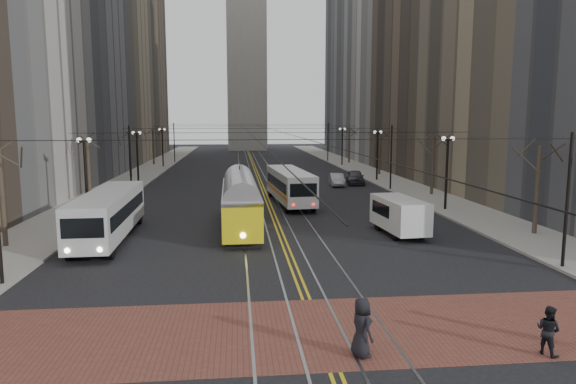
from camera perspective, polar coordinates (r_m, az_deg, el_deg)
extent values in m
plane|color=black|center=(21.97, 1.72, -11.02)|extent=(260.00, 260.00, 0.00)
cube|color=gray|center=(67.09, -16.29, 1.67)|extent=(5.00, 140.00, 0.15)
cube|color=gray|center=(68.30, 9.30, 2.00)|extent=(5.00, 140.00, 0.15)
cube|color=brown|center=(18.27, 3.41, -15.08)|extent=(25.00, 6.00, 0.01)
cube|color=gray|center=(66.02, -3.38, 1.82)|extent=(4.80, 130.00, 0.02)
cube|color=gold|center=(66.02, -3.38, 1.83)|extent=(0.42, 130.00, 0.01)
cube|color=slate|center=(71.04, -25.37, 15.27)|extent=(16.00, 20.00, 34.00)
cube|color=brown|center=(109.73, -18.31, 14.39)|extent=(16.00, 20.00, 40.00)
cube|color=brown|center=(72.98, 17.69, 15.44)|extent=(16.00, 20.00, 34.00)
cube|color=#B6B2AB|center=(93.61, 14.00, 19.45)|extent=(20.00, 20.00, 52.00)
cube|color=slate|center=(110.99, 9.29, 14.61)|extent=(16.00, 20.00, 40.00)
cube|color=#B2AFA5|center=(124.36, -4.67, 17.69)|extent=(9.00, 9.00, 56.00)
cylinder|color=black|center=(40.34, -21.53, 1.27)|extent=(0.20, 0.20, 5.60)
cylinder|color=black|center=(59.75, -16.38, 3.55)|extent=(0.20, 0.20, 5.60)
cylinder|color=black|center=(79.46, -13.76, 4.69)|extent=(0.20, 0.20, 5.60)
cylinder|color=black|center=(42.16, 17.20, 1.75)|extent=(0.20, 0.20, 5.60)
cylinder|color=black|center=(60.99, 9.88, 3.84)|extent=(0.20, 0.20, 5.60)
cylinder|color=black|center=(80.39, 6.04, 4.91)|extent=(0.20, 0.20, 5.60)
cylinder|color=#382D23|center=(32.59, -29.17, -0.69)|extent=(0.28, 0.28, 5.60)
cylinder|color=#382D23|center=(48.54, -21.27, 2.35)|extent=(0.28, 0.28, 5.60)
cylinder|color=#382D23|center=(66.01, -17.14, 3.91)|extent=(0.28, 0.28, 5.60)
cylinder|color=#382D23|center=(83.70, -14.74, 4.82)|extent=(0.28, 0.28, 5.60)
cylinder|color=#382D23|center=(35.13, 25.93, 0.09)|extent=(0.28, 0.28, 5.60)
cylinder|color=#382D23|center=(50.28, 15.76, 2.77)|extent=(0.28, 0.28, 5.60)
cylinder|color=#382D23|center=(67.30, 10.15, 4.22)|extent=(0.28, 0.28, 5.60)
cylinder|color=#382D23|center=(84.72, 6.81, 5.06)|extent=(0.28, 0.28, 5.60)
cylinder|color=black|center=(65.60, -4.74, 7.02)|extent=(0.03, 120.00, 0.03)
cylinder|color=black|center=(65.72, -2.11, 7.04)|extent=(0.03, 120.00, 0.03)
cylinder|color=black|center=(51.73, -17.13, 3.42)|extent=(0.16, 0.16, 6.60)
cylinder|color=black|center=(87.26, -12.53, 5.34)|extent=(0.16, 0.16, 6.60)
cylinder|color=black|center=(27.73, 28.61, -0.97)|extent=(0.16, 0.16, 6.60)
cylinder|color=black|center=(53.08, 11.38, 3.72)|extent=(0.16, 0.16, 6.60)
cylinder|color=black|center=(88.06, 4.46, 5.53)|extent=(0.16, 0.16, 6.60)
cube|color=silver|center=(32.58, -19.30, -2.55)|extent=(2.65, 11.54, 2.87)
cube|color=yellow|center=(34.17, -5.31, -1.61)|extent=(2.44, 12.37, 2.91)
cube|color=silver|center=(43.83, 0.20, 0.55)|extent=(3.30, 11.23, 2.89)
cube|color=white|center=(32.84, 12.26, -2.70)|extent=(2.45, 5.36, 2.30)
imported|color=#393A40|center=(57.81, 7.49, 1.65)|extent=(2.50, 4.82, 1.57)
imported|color=#94969B|center=(56.07, 5.43, 1.38)|extent=(1.77, 4.22, 1.36)
imported|color=black|center=(16.25, 8.18, -14.65)|extent=(0.84, 1.04, 1.84)
imported|color=black|center=(18.12, 26.95, -13.52)|extent=(0.87, 0.94, 1.55)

